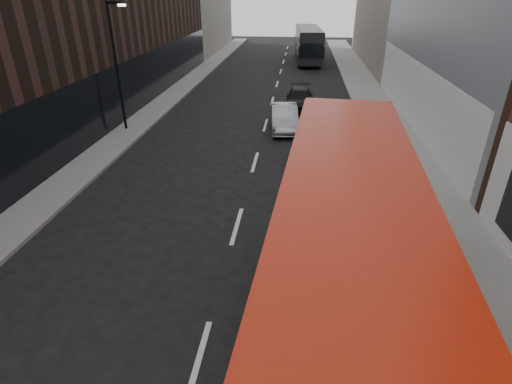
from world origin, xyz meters
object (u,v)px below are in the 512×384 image
(street_lamp, at_px, (117,59))
(car_a, at_px, (309,155))
(car_b, at_px, (284,117))
(car_c, at_px, (300,99))
(red_bus, at_px, (344,268))
(grey_bus, at_px, (308,44))

(street_lamp, distance_m, car_a, 12.25)
(car_a, relative_size, car_b, 0.85)
(street_lamp, distance_m, car_b, 10.12)
(car_c, bearing_deg, street_lamp, -148.77)
(red_bus, height_order, car_a, red_bus)
(car_a, xyz_separation_m, car_c, (-0.58, 10.63, 0.03))
(street_lamp, xyz_separation_m, red_bus, (11.36, -15.52, -1.55))
(street_lamp, distance_m, car_c, 12.53)
(red_bus, distance_m, car_a, 11.31)
(street_lamp, height_order, grey_bus, street_lamp)
(street_lamp, distance_m, grey_bus, 28.77)
(car_a, relative_size, car_c, 0.82)
(street_lamp, xyz_separation_m, car_b, (9.41, 1.37, -3.45))
(grey_bus, relative_size, car_c, 2.48)
(street_lamp, bearing_deg, red_bus, -53.80)
(red_bus, bearing_deg, car_c, 96.88)
(grey_bus, relative_size, car_a, 3.03)
(car_a, height_order, car_c, car_c)
(red_bus, bearing_deg, car_b, 100.64)
(street_lamp, relative_size, car_a, 1.85)
(car_b, bearing_deg, red_bus, -89.36)
(car_b, bearing_deg, street_lamp, -177.68)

